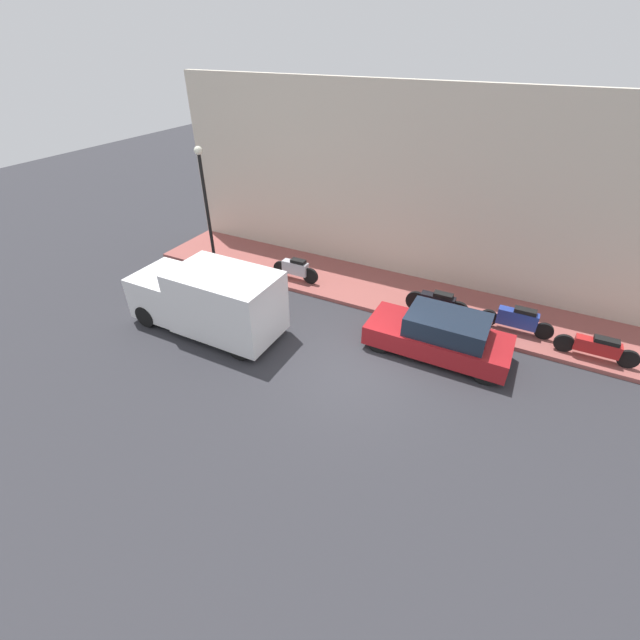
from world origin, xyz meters
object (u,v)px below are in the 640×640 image
object	(u,v)px
scooter_silver	(296,269)
parked_car	(440,335)
motorcycle_blue	(517,319)
streetlamp	(205,194)
motorcycle_black	(438,303)
delivery_van	(207,299)
motorcycle_red	(598,347)

from	to	relation	value
scooter_silver	parked_car	bearing A→B (deg)	-107.17
motorcycle_blue	scooter_silver	bearing A→B (deg)	91.49
motorcycle_blue	streetlamp	xyz separation A→B (m)	(-0.41, 11.16, 2.27)
motorcycle_blue	motorcycle_black	world-z (taller)	motorcycle_black
parked_car	delivery_van	world-z (taller)	delivery_van
delivery_van	motorcycle_red	size ratio (longest dim) A/B	2.26
motorcycle_red	motorcycle_black	bearing A→B (deg)	87.70
streetlamp	motorcycle_blue	bearing A→B (deg)	-87.89
motorcycle_blue	delivery_van	bearing A→B (deg)	114.98
motorcycle_blue	motorcycle_red	bearing A→B (deg)	-100.08
scooter_silver	motorcycle_black	world-z (taller)	motorcycle_black
delivery_van	motorcycle_blue	size ratio (longest dim) A/B	2.25
motorcycle_black	scooter_silver	bearing A→B (deg)	89.99
scooter_silver	streetlamp	bearing A→B (deg)	93.42
scooter_silver	motorcycle_blue	size ratio (longest dim) A/B	0.87
scooter_silver	streetlamp	world-z (taller)	streetlamp
motorcycle_red	streetlamp	world-z (taller)	streetlamp
parked_car	delivery_van	bearing A→B (deg)	106.63
scooter_silver	motorcycle_blue	bearing A→B (deg)	-88.51
delivery_van	motorcycle_blue	bearing A→B (deg)	-65.02
delivery_van	streetlamp	distance (m)	4.80
delivery_van	streetlamp	size ratio (longest dim) A/B	1.09
parked_car	motorcycle_blue	distance (m)	2.70
motorcycle_black	motorcycle_blue	bearing A→B (deg)	-85.23
parked_car	scooter_silver	xyz separation A→B (m)	(1.77, 5.73, -0.06)
motorcycle_red	motorcycle_black	distance (m)	4.50
delivery_van	motorcycle_red	world-z (taller)	delivery_van
delivery_van	parked_car	bearing A→B (deg)	-73.37
parked_car	motorcycle_black	bearing A→B (deg)	16.39
motorcycle_blue	motorcycle_black	size ratio (longest dim) A/B	1.05
scooter_silver	motorcycle_red	distance (m)	9.70
delivery_van	motorcycle_black	size ratio (longest dim) A/B	2.35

